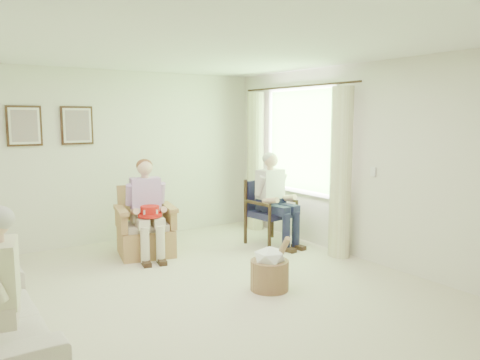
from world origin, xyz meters
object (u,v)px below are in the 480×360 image
at_px(red_hat, 150,212).
at_px(hatbox, 270,268).
at_px(wood_armchair, 268,209).
at_px(person_dark, 274,193).
at_px(wicker_armchair, 145,233).
at_px(person_wicker, 148,202).

xyz_separation_m(red_hat, hatbox, (0.67, -1.72, -0.41)).
relative_size(wood_armchair, person_dark, 0.70).
distance_m(wicker_armchair, person_wicker, 0.47).
xyz_separation_m(wicker_armchair, hatbox, (0.61, -2.05, -0.06)).
bearing_deg(person_dark, person_wicker, 158.26).
bearing_deg(hatbox, person_wicker, 107.59).
xyz_separation_m(person_wicker, hatbox, (0.61, -1.93, -0.51)).
relative_size(wicker_armchair, wood_armchair, 1.00).
relative_size(person_wicker, red_hat, 4.12).
distance_m(wood_armchair, person_dark, 0.32).
bearing_deg(wicker_armchair, person_wicker, -77.84).
height_order(wood_armchair, red_hat, wood_armchair).
bearing_deg(person_wicker, red_hat, -92.89).
bearing_deg(person_dark, red_hat, 164.75).
bearing_deg(wicker_armchair, wood_armchair, -2.53).
bearing_deg(person_wicker, hatbox, -60.25).
relative_size(wicker_armchair, person_wicker, 0.73).
relative_size(wicker_armchair, hatbox, 1.51).
height_order(wicker_armchair, person_dark, person_dark).
bearing_deg(red_hat, wicker_armchair, 80.58).
height_order(red_hat, hatbox, red_hat).
relative_size(wood_armchair, red_hat, 2.98).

